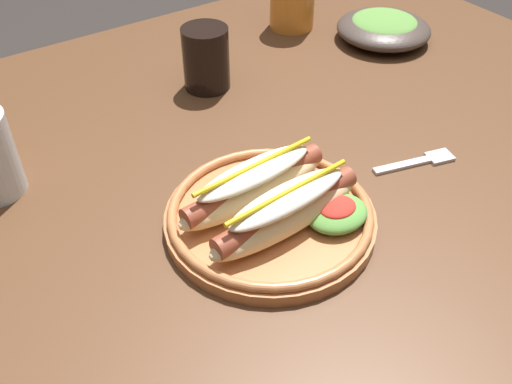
# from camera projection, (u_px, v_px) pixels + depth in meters

# --- Properties ---
(dining_table) EXTENTS (1.37, 0.97, 0.74)m
(dining_table) POSITION_uv_depth(u_px,v_px,m) (248.00, 201.00, 0.87)
(dining_table) COLOR #51331E
(dining_table) RESTS_ON ground_plane
(hot_dog_plate) EXTENTS (0.26, 0.26, 0.08)m
(hot_dog_plate) POSITION_uv_depth(u_px,v_px,m) (273.00, 208.00, 0.68)
(hot_dog_plate) COLOR #B77042
(hot_dog_plate) RESTS_ON dining_table
(fork) EXTENTS (0.12, 0.05, 0.00)m
(fork) POSITION_uv_depth(u_px,v_px,m) (420.00, 161.00, 0.79)
(fork) COLOR silver
(fork) RESTS_ON dining_table
(soda_cup) EXTENTS (0.08, 0.08, 0.10)m
(soda_cup) POSITION_uv_depth(u_px,v_px,m) (206.00, 58.00, 0.92)
(soda_cup) COLOR black
(soda_cup) RESTS_ON dining_table
(side_bowl) EXTENTS (0.17, 0.17, 0.05)m
(side_bowl) POSITION_uv_depth(u_px,v_px,m) (384.00, 28.00, 1.07)
(side_bowl) COLOR #423833
(side_bowl) RESTS_ON dining_table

